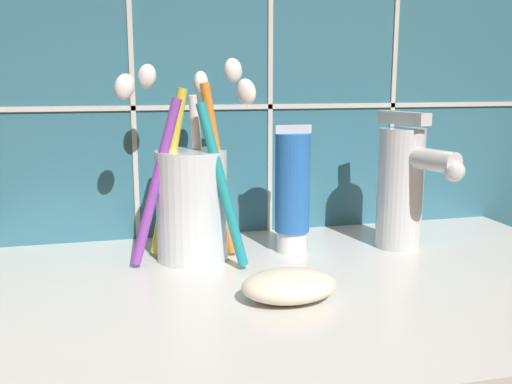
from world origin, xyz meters
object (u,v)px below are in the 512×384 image
(toothbrush_cup, at_px, (192,197))
(sink_faucet, at_px, (404,183))
(toothpaste_tube, at_px, (292,190))
(soap_bar, at_px, (289,286))

(toothbrush_cup, bearing_deg, sink_faucet, -3.70)
(toothbrush_cup, height_order, sink_faucet, toothbrush_cup)
(toothpaste_tube, bearing_deg, toothbrush_cup, -179.71)
(toothpaste_tube, distance_m, soap_bar, 0.14)
(soap_bar, bearing_deg, toothbrush_cup, 115.47)
(sink_faucet, bearing_deg, soap_bar, -70.22)
(sink_faucet, xyz_separation_m, soap_bar, (-0.15, -0.11, -0.05))
(toothpaste_tube, bearing_deg, soap_bar, -108.29)
(toothpaste_tube, height_order, soap_bar, toothpaste_tube)
(sink_faucet, height_order, soap_bar, sink_faucet)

